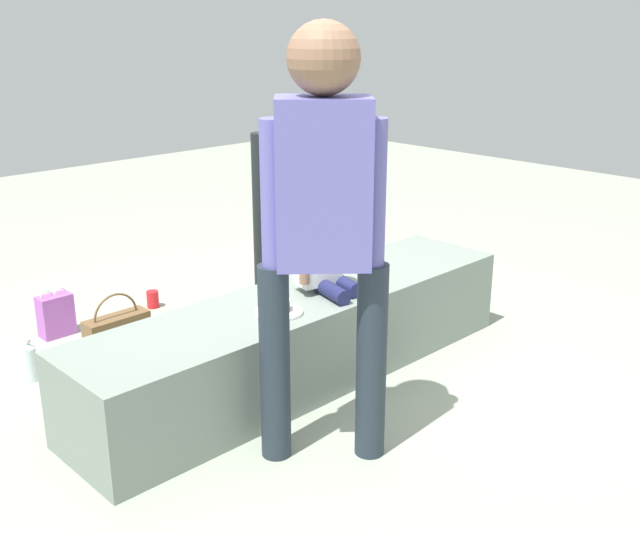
{
  "coord_description": "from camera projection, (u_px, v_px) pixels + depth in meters",
  "views": [
    {
      "loc": [
        -2.31,
        -2.49,
        1.72
      ],
      "look_at": [
        -0.16,
        -0.28,
        0.69
      ],
      "focal_mm": 42.07,
      "sensor_mm": 36.0,
      "label": 1
    }
  ],
  "objects": [
    {
      "name": "party_cup_red",
      "position": [
        153.0,
        299.0,
        4.66
      ],
      "size": [
        0.07,
        0.07,
        0.11
      ],
      "primitive_type": "cylinder",
      "color": "red",
      "rests_on": "ground_plane"
    },
    {
      "name": "concrete_ledge",
      "position": [
        304.0,
        337.0,
        3.7
      ],
      "size": [
        2.44,
        0.55,
        0.44
      ],
      "primitive_type": "cube",
      "color": "gray",
      "rests_on": "ground_plane"
    },
    {
      "name": "adult_standing",
      "position": [
        323.0,
        211.0,
        2.79
      ],
      "size": [
        0.41,
        0.39,
        1.72
      ],
      "color": "#242E39",
      "rests_on": "ground_plane"
    },
    {
      "name": "water_bottle_near_gift",
      "position": [
        30.0,
        361.0,
        3.7
      ],
      "size": [
        0.07,
        0.07,
        0.23
      ],
      "color": "silver",
      "rests_on": "ground_plane"
    },
    {
      "name": "railing_post",
      "position": [
        263.0,
        249.0,
        4.46
      ],
      "size": [
        0.36,
        0.36,
        1.1
      ],
      "color": "black",
      "rests_on": "ground_plane"
    },
    {
      "name": "handbag_brown_canvas",
      "position": [
        118.0,
        337.0,
        3.9
      ],
      "size": [
        0.34,
        0.12,
        0.38
      ],
      "color": "brown",
      "rests_on": "ground_plane"
    },
    {
      "name": "child_seated",
      "position": [
        321.0,
        250.0,
        3.62
      ],
      "size": [
        0.28,
        0.34,
        0.48
      ],
      "color": "#1D214F",
      "rests_on": "concrete_ledge"
    },
    {
      "name": "ground_plane",
      "position": [
        304.0,
        377.0,
        3.77
      ],
      "size": [
        12.0,
        12.0,
        0.0
      ],
      "primitive_type": "plane",
      "color": "#9AA38F"
    },
    {
      "name": "handbag_black_leather",
      "position": [
        254.0,
        325.0,
        4.13
      ],
      "size": [
        0.29,
        0.15,
        0.32
      ],
      "color": "black",
      "rests_on": "ground_plane"
    },
    {
      "name": "cake_plate",
      "position": [
        279.0,
        309.0,
        3.4
      ],
      "size": [
        0.22,
        0.22,
        0.06
      ],
      "color": "white",
      "rests_on": "concrete_ledge"
    },
    {
      "name": "cake_box_white",
      "position": [
        313.0,
        270.0,
        5.18
      ],
      "size": [
        0.3,
        0.28,
        0.11
      ],
      "primitive_type": "cube",
      "rotation": [
        0.0,
        0.0,
        -0.07
      ],
      "color": "white",
      "rests_on": "ground_plane"
    },
    {
      "name": "gift_bag",
      "position": [
        56.0,
        315.0,
        4.23
      ],
      "size": [
        0.18,
        0.11,
        0.28
      ],
      "color": "#B259BF",
      "rests_on": "ground_plane"
    }
  ]
}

